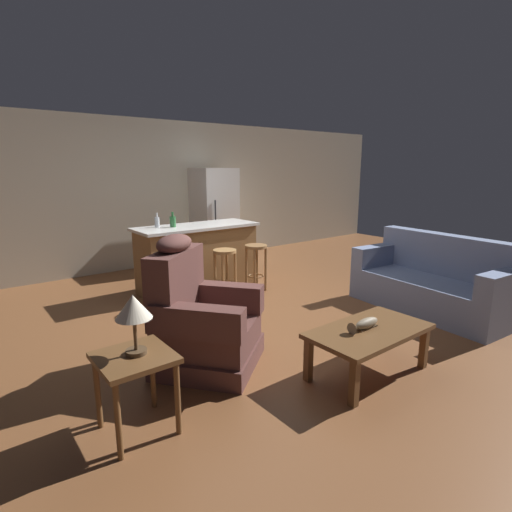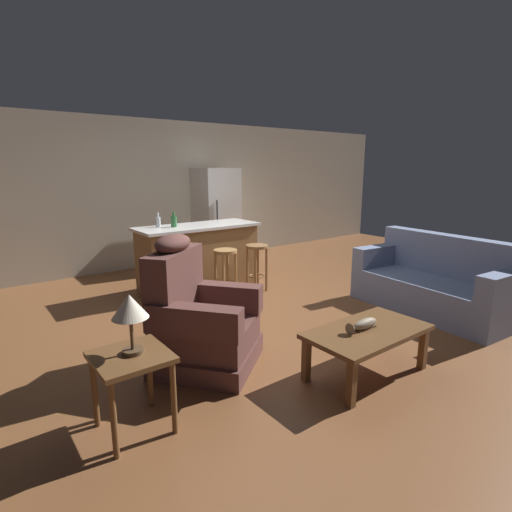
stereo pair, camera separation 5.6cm
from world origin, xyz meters
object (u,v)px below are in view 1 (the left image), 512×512
bar_stool_right (256,259)px  bottle_tall_green (157,222)px  fish_figurine (364,324)px  bar_stool_middle (225,265)px  table_lamp (133,310)px  refrigerator (214,217)px  couch (433,284)px  end_table (135,369)px  coffee_table (369,335)px  bar_stool_left (190,271)px  kitchen_island (198,257)px  recliner_near_lamp (200,321)px  bottle_short_amber (173,221)px

bar_stool_right → bottle_tall_green: size_ratio=3.35×
fish_figurine → bar_stool_middle: size_ratio=0.50×
table_lamp → refrigerator: refrigerator is taller
fish_figurine → couch: couch is taller
end_table → bottle_tall_green: size_ratio=2.76×
coffee_table → bar_stool_left: bearing=98.0°
end_table → bar_stool_middle: bar_stool_middle is taller
bar_stool_middle → refrigerator: (1.00, 1.83, 0.41)m
end_table → kitchen_island: (2.01, 2.66, 0.02)m
end_table → bottle_tall_green: 3.23m
table_lamp → bar_stool_right: (2.59, 2.01, -0.40)m
fish_figurine → end_table: 1.89m
bar_stool_left → fish_figurine: bearing=-82.9°
recliner_near_lamp → table_lamp: recliner_near_lamp is taller
fish_figurine → bottle_short_amber: (-0.18, 3.17, 0.57)m
fish_figurine → end_table: end_table is taller
end_table → bottle_short_amber: (1.65, 2.70, 0.57)m
fish_figurine → bottle_tall_green: bottle_tall_green is taller
bottle_tall_green → bottle_short_amber: (0.18, -0.12, 0.00)m
recliner_near_lamp → bottle_short_amber: (0.83, 2.14, 0.61)m
fish_figurine → table_lamp: table_lamp is taller
fish_figurine → recliner_near_lamp: size_ratio=0.28×
kitchen_island → table_lamp: bearing=-126.9°
fish_figurine → end_table: size_ratio=0.61×
table_lamp → coffee_table: bearing=-15.1°
recliner_near_lamp → kitchen_island: bearing=112.1°
table_lamp → kitchen_island: 3.33m
recliner_near_lamp → bar_stool_right: size_ratio=1.76×
recliner_near_lamp → bar_stool_middle: (1.24, 1.46, 0.05)m
bar_stool_left → bar_stool_right: bearing=0.0°
bottle_tall_green → fish_figurine: bearing=-83.7°
bar_stool_left → bottle_tall_green: bottle_tall_green is taller
couch → bottle_tall_green: bottle_tall_green is taller
coffee_table → bottle_short_amber: 3.27m
couch → bar_stool_right: size_ratio=2.89×
table_lamp → kitchen_island: bearing=53.1°
bar_stool_right → refrigerator: (0.45, 1.83, 0.41)m
table_lamp → kitchen_island: table_lamp is taller
couch → refrigerator: size_ratio=1.12×
bottle_tall_green → couch: bearing=-49.5°
bar_stool_left → refrigerator: (1.54, 1.83, 0.41)m
table_lamp → bottle_short_amber: bearing=58.7°
end_table → bar_stool_right: bar_stool_right is taller
table_lamp → bar_stool_middle: bearing=44.5°
recliner_near_lamp → table_lamp: (-0.80, -0.55, 0.45)m
coffee_table → bottle_tall_green: size_ratio=5.41×
bar_stool_left → bar_stool_middle: bearing=0.0°
couch → end_table: size_ratio=3.51×
coffee_table → bottle_short_amber: size_ratio=5.14×
fish_figurine → bar_stool_right: bar_stool_right is taller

